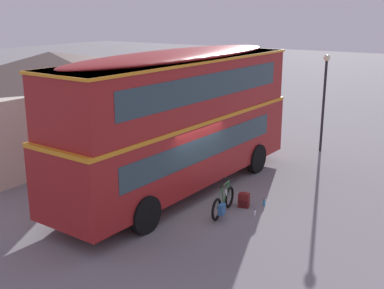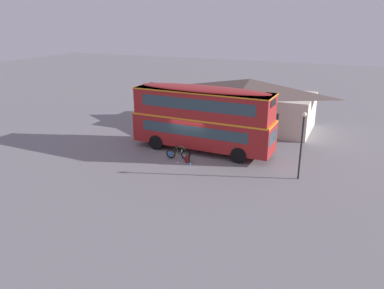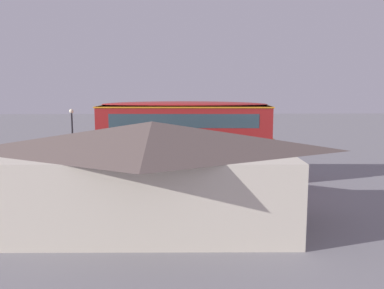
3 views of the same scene
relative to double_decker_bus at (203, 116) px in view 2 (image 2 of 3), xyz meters
The scene contains 8 objects.
ground_plane 2.81m from the double_decker_bus, 137.06° to the right, with size 120.00×120.00×0.00m, color slate.
double_decker_bus is the anchor object (origin of this frame).
touring_bicycle 3.34m from the double_decker_bus, 113.76° to the right, with size 1.74×0.62×0.97m.
backpack_on_ground 3.46m from the double_decker_bus, 92.76° to the right, with size 0.36×0.39×0.49m.
water_bottle_clear_plastic 4.04m from the double_decker_bus, 100.00° to the right, with size 0.07×0.07×0.21m.
water_bottle_blue_sports 3.95m from the double_decker_bus, 83.90° to the right, with size 0.08×0.08×0.23m.
pub_building 7.94m from the double_decker_bus, 80.12° to the left, with size 11.50×6.39×4.27m.
street_lamp 7.68m from the double_decker_bus, 18.51° to the right, with size 0.28×0.28×4.21m.
Camera 2 is at (10.30, -23.90, 9.50)m, focal length 35.35 mm.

